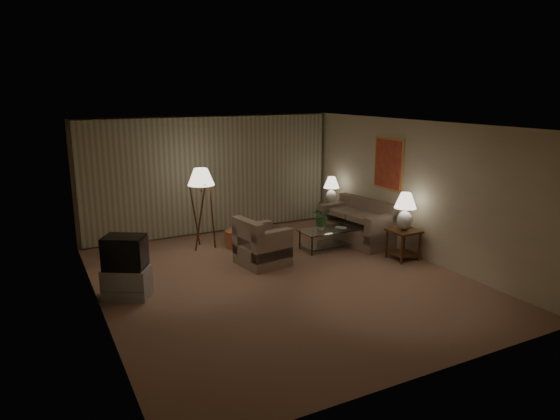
# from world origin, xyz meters

# --- Properties ---
(ground) EXTENTS (7.00, 7.00, 0.00)m
(ground) POSITION_xyz_m (0.00, 0.00, 0.00)
(ground) COLOR #87604A
(ground) RESTS_ON ground
(room_shell) EXTENTS (6.04, 7.02, 2.72)m
(room_shell) POSITION_xyz_m (0.02, 1.51, 1.75)
(room_shell) COLOR #BDAF91
(room_shell) RESTS_ON ground
(sofa) EXTENTS (1.88, 1.28, 0.74)m
(sofa) POSITION_xyz_m (2.50, 1.20, 0.37)
(sofa) COLOR gray
(sofa) RESTS_ON ground
(armchair) EXTENTS (1.09, 1.05, 0.73)m
(armchair) POSITION_xyz_m (0.06, 0.85, 0.36)
(armchair) COLOR gray
(armchair) RESTS_ON ground
(side_table_near) EXTENTS (0.55, 0.55, 0.60)m
(side_table_near) POSITION_xyz_m (2.65, -0.15, 0.41)
(side_table_near) COLOR #391B0F
(side_table_near) RESTS_ON ground
(side_table_far) EXTENTS (0.45, 0.38, 0.60)m
(side_table_far) POSITION_xyz_m (2.65, 2.45, 0.39)
(side_table_far) COLOR #391B0F
(side_table_far) RESTS_ON ground
(table_lamp_near) EXTENTS (0.43, 0.43, 0.74)m
(table_lamp_near) POSITION_xyz_m (2.65, -0.15, 1.04)
(table_lamp_near) COLOR silver
(table_lamp_near) RESTS_ON side_table_near
(table_lamp_far) EXTENTS (0.38, 0.38, 0.65)m
(table_lamp_far) POSITION_xyz_m (2.65, 2.45, 0.98)
(table_lamp_far) COLOR silver
(table_lamp_far) RESTS_ON side_table_far
(coffee_table) EXTENTS (1.17, 0.64, 0.41)m
(coffee_table) POSITION_xyz_m (1.68, 1.10, 0.28)
(coffee_table) COLOR silver
(coffee_table) RESTS_ON ground
(tv_cabinet) EXTENTS (1.10, 1.07, 0.50)m
(tv_cabinet) POSITION_xyz_m (-2.55, 0.42, 0.25)
(tv_cabinet) COLOR #ABABAD
(tv_cabinet) RESTS_ON ground
(crt_tv) EXTENTS (1.01, 0.99, 0.53)m
(crt_tv) POSITION_xyz_m (-2.55, 0.42, 0.76)
(crt_tv) COLOR black
(crt_tv) RESTS_ON tv_cabinet
(floor_lamp) EXTENTS (0.55, 0.55, 1.70)m
(floor_lamp) POSITION_xyz_m (-0.61, 2.35, 0.89)
(floor_lamp) COLOR #391B0F
(floor_lamp) RESTS_ON ground
(ottoman) EXTENTS (0.56, 0.56, 0.35)m
(ottoman) POSITION_xyz_m (0.07, 2.12, 0.18)
(ottoman) COLOR #B0623B
(ottoman) RESTS_ON ground
(vase) EXTENTS (0.17, 0.17, 0.16)m
(vase) POSITION_xyz_m (1.53, 1.10, 0.49)
(vase) COLOR white
(vase) RESTS_ON coffee_table
(flowers) EXTENTS (0.50, 0.47, 0.44)m
(flowers) POSITION_xyz_m (1.53, 1.10, 0.79)
(flowers) COLOR #387634
(flowers) RESTS_ON vase
(book) EXTENTS (0.29, 0.30, 0.02)m
(book) POSITION_xyz_m (1.93, 1.00, 0.42)
(book) COLOR olive
(book) RESTS_ON coffee_table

